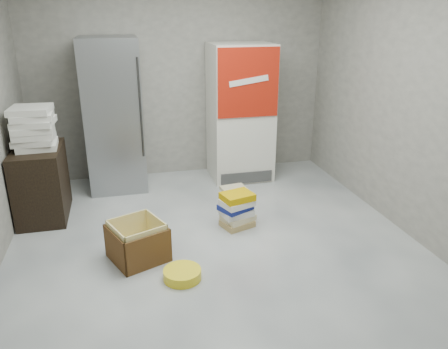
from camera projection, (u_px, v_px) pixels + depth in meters
ground at (223, 261)px, 4.07m from camera, size 5.00×5.00×0.00m
room_shell at (222, 64)px, 3.44m from camera, size 4.04×5.04×2.82m
steel_fridge at (114, 116)px, 5.48m from camera, size 0.70×0.72×1.90m
coke_cooler at (240, 112)px, 5.85m from camera, size 0.80×0.73×1.80m
wood_shelf at (41, 183)px, 4.83m from camera, size 0.50×0.80×0.80m
supply_box_stack at (34, 128)px, 4.60m from camera, size 0.44×0.45×0.45m
phonebook_stack_main at (237, 210)px, 4.65m from camera, size 0.42×0.38×0.39m
phonebook_stack_side at (235, 193)px, 5.42m from camera, size 0.36×0.28×0.14m
cardboard_box at (138, 244)px, 4.06m from camera, size 0.61×0.61×0.38m
bucket_lid at (182, 274)px, 3.79m from camera, size 0.38×0.38×0.09m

